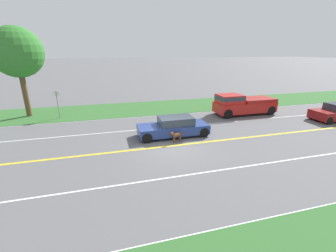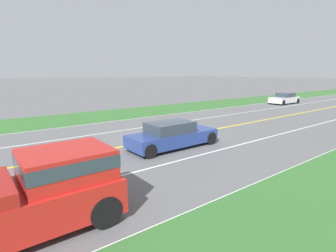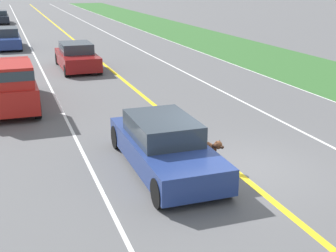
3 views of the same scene
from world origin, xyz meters
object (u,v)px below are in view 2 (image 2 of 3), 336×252
(ego_car, at_px, (172,135))
(pickup_truck, at_px, (6,200))
(dog, at_px, (162,133))
(oncoming_car, at_px, (285,99))

(ego_car, distance_m, pickup_truck, 8.50)
(ego_car, bearing_deg, pickup_truck, -64.48)
(ego_car, height_order, dog, ego_car)
(pickup_truck, bearing_deg, ego_car, 115.52)
(dog, distance_m, pickup_truck, 9.27)
(dog, xyz_separation_m, oncoming_car, (-5.51, 22.88, 0.14))
(pickup_truck, distance_m, oncoming_car, 32.47)
(ego_car, xyz_separation_m, oncoming_car, (-6.71, 23.10, 0.00))
(oncoming_car, bearing_deg, dog, 103.54)
(dog, relative_size, oncoming_car, 0.26)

